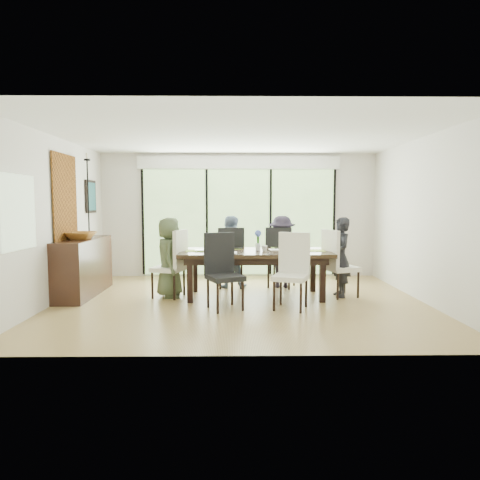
{
  "coord_description": "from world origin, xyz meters",
  "views": [
    {
      "loc": [
        -0.09,
        -6.92,
        1.63
      ],
      "look_at": [
        0.0,
        0.25,
        1.0
      ],
      "focal_mm": 32.0,
      "sensor_mm": 36.0,
      "label": 1
    }
  ],
  "objects_px": {
    "chair_far_right": "(282,257)",
    "cup_b": "(264,249)",
    "cup_a": "(215,247)",
    "chair_right_end": "(342,263)",
    "person_left_end": "(169,257)",
    "person_right_end": "(341,257)",
    "cup_c": "(301,247)",
    "chair_far_left": "(230,257)",
    "chair_near_left": "(225,271)",
    "chair_left_end": "(168,263)",
    "bowl": "(80,236)",
    "vase": "(258,247)",
    "person_far_left": "(230,252)",
    "table_top": "(255,253)",
    "sideboard": "(84,267)",
    "laptop": "(205,251)",
    "person_far_right": "(282,252)",
    "chair_near_right": "(291,271)"
  },
  "relations": [
    {
      "from": "chair_far_right",
      "to": "cup_b",
      "type": "height_order",
      "value": "chair_far_right"
    },
    {
      "from": "chair_far_right",
      "to": "cup_a",
      "type": "height_order",
      "value": "chair_far_right"
    },
    {
      "from": "chair_right_end",
      "to": "person_left_end",
      "type": "relative_size",
      "value": 0.85
    },
    {
      "from": "person_right_end",
      "to": "cup_c",
      "type": "height_order",
      "value": "person_right_end"
    },
    {
      "from": "chair_far_left",
      "to": "cup_c",
      "type": "height_order",
      "value": "chair_far_left"
    },
    {
      "from": "chair_right_end",
      "to": "chair_near_left",
      "type": "xyz_separation_m",
      "value": [
        -2.0,
        -0.87,
        0.0
      ]
    },
    {
      "from": "chair_right_end",
      "to": "person_right_end",
      "type": "distance_m",
      "value": 0.1
    },
    {
      "from": "chair_left_end",
      "to": "person_left_end",
      "type": "relative_size",
      "value": 0.85
    },
    {
      "from": "person_left_end",
      "to": "bowl",
      "type": "height_order",
      "value": "person_left_end"
    },
    {
      "from": "cup_a",
      "to": "chair_far_left",
      "type": "bearing_deg",
      "value": 70.35
    },
    {
      "from": "person_right_end",
      "to": "vase",
      "type": "relative_size",
      "value": 10.75
    },
    {
      "from": "person_far_left",
      "to": "cup_a",
      "type": "xyz_separation_m",
      "value": [
        -0.25,
        -0.68,
        0.16
      ]
    },
    {
      "from": "table_top",
      "to": "person_far_left",
      "type": "distance_m",
      "value": 0.95
    },
    {
      "from": "chair_near_left",
      "to": "sideboard",
      "type": "xyz_separation_m",
      "value": [
        -2.52,
        1.07,
        -0.09
      ]
    },
    {
      "from": "vase",
      "to": "laptop",
      "type": "xyz_separation_m",
      "value": [
        -0.9,
        -0.15,
        -0.05
      ]
    },
    {
      "from": "chair_left_end",
      "to": "chair_far_left",
      "type": "xyz_separation_m",
      "value": [
        1.05,
        0.85,
        0.0
      ]
    },
    {
      "from": "table_top",
      "to": "bowl",
      "type": "relative_size",
      "value": 4.87
    },
    {
      "from": "laptop",
      "to": "cup_a",
      "type": "bearing_deg",
      "value": 54.01
    },
    {
      "from": "table_top",
      "to": "vase",
      "type": "distance_m",
      "value": 0.12
    },
    {
      "from": "person_far_right",
      "to": "sideboard",
      "type": "height_order",
      "value": "person_far_right"
    },
    {
      "from": "chair_near_left",
      "to": "person_right_end",
      "type": "relative_size",
      "value": 0.85
    },
    {
      "from": "chair_near_right",
      "to": "vase",
      "type": "relative_size",
      "value": 9.17
    },
    {
      "from": "person_left_end",
      "to": "person_far_right",
      "type": "bearing_deg",
      "value": -73.35
    },
    {
      "from": "person_far_left",
      "to": "cup_c",
      "type": "bearing_deg",
      "value": 154.09
    },
    {
      "from": "cup_a",
      "to": "sideboard",
      "type": "distance_m",
      "value": 2.35
    },
    {
      "from": "chair_far_right",
      "to": "cup_a",
      "type": "relative_size",
      "value": 8.87
    },
    {
      "from": "cup_a",
      "to": "bowl",
      "type": "distance_m",
      "value": 2.33
    },
    {
      "from": "person_right_end",
      "to": "chair_right_end",
      "type": "bearing_deg",
      "value": 88.56
    },
    {
      "from": "laptop",
      "to": "person_far_right",
      "type": "bearing_deg",
      "value": 28.57
    },
    {
      "from": "chair_far_left",
      "to": "cup_b",
      "type": "distance_m",
      "value": 1.15
    },
    {
      "from": "person_left_end",
      "to": "chair_right_end",
      "type": "bearing_deg",
      "value": -95.58
    },
    {
      "from": "cup_a",
      "to": "person_left_end",
      "type": "bearing_deg",
      "value": -169.11
    },
    {
      "from": "person_far_left",
      "to": "cup_a",
      "type": "height_order",
      "value": "person_far_left"
    },
    {
      "from": "table_top",
      "to": "cup_c",
      "type": "height_order",
      "value": "cup_c"
    },
    {
      "from": "table_top",
      "to": "vase",
      "type": "xyz_separation_m",
      "value": [
        0.05,
        0.05,
        0.1
      ]
    },
    {
      "from": "chair_far_left",
      "to": "person_left_end",
      "type": "relative_size",
      "value": 0.85
    },
    {
      "from": "chair_far_right",
      "to": "chair_near_left",
      "type": "relative_size",
      "value": 1.0
    },
    {
      "from": "chair_right_end",
      "to": "chair_far_right",
      "type": "xyz_separation_m",
      "value": [
        -0.95,
        0.85,
        0.0
      ]
    },
    {
      "from": "person_far_right",
      "to": "cup_b",
      "type": "relative_size",
      "value": 12.9
    },
    {
      "from": "chair_far_right",
      "to": "person_left_end",
      "type": "distance_m",
      "value": 2.2
    },
    {
      "from": "chair_left_end",
      "to": "vase",
      "type": "bearing_deg",
      "value": 108.59
    },
    {
      "from": "person_left_end",
      "to": "cup_c",
      "type": "xyz_separation_m",
      "value": [
        2.28,
        0.1,
        0.16
      ]
    },
    {
      "from": "chair_far_right",
      "to": "chair_near_left",
      "type": "distance_m",
      "value": 2.02
    },
    {
      "from": "chair_near_left",
      "to": "laptop",
      "type": "bearing_deg",
      "value": 90.62
    },
    {
      "from": "person_left_end",
      "to": "cup_c",
      "type": "distance_m",
      "value": 2.29
    },
    {
      "from": "chair_left_end",
      "to": "person_right_end",
      "type": "xyz_separation_m",
      "value": [
        2.98,
        0.0,
        0.1
      ]
    },
    {
      "from": "person_left_end",
      "to": "sideboard",
      "type": "height_order",
      "value": "person_left_end"
    },
    {
      "from": "chair_left_end",
      "to": "laptop",
      "type": "relative_size",
      "value": 3.33
    },
    {
      "from": "person_far_left",
      "to": "person_far_right",
      "type": "distance_m",
      "value": 1.0
    },
    {
      "from": "person_far_left",
      "to": "chair_near_left",
      "type": "bearing_deg",
      "value": 92.69
    }
  ]
}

